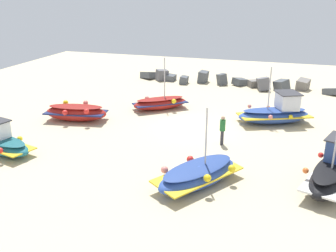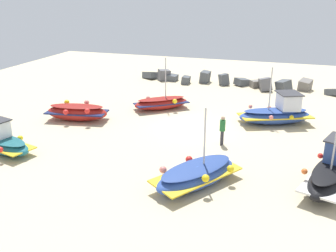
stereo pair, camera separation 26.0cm
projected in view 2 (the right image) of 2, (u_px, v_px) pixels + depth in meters
The scene contains 9 objects.
ground_plane at pixel (197, 127), 24.60m from camera, with size 49.68×49.68×0.00m, color beige.
fishing_boat_0 at pixel (197, 174), 17.28m from camera, with size 3.84×4.73×3.65m.
fishing_boat_1 at pixel (77, 112), 25.73m from camera, with size 4.39×2.38×1.21m.
fishing_boat_2 at pixel (277, 113), 25.12m from camera, with size 5.18×3.80×3.84m.
fishing_boat_3 at pixel (333, 173), 16.91m from camera, with size 3.04×4.88×3.34m.
fishing_boat_4 at pixel (2, 142), 20.71m from camera, with size 4.05×2.45×1.79m.
fishing_boat_5 at pixel (161, 103), 28.13m from camera, with size 4.19×3.82×3.85m.
person_walking at pixel (222, 128), 21.53m from camera, with size 0.32×0.32×1.72m.
breakwater_rocks at pixel (228, 81), 34.98m from camera, with size 18.25×2.86×1.40m.
Camera 2 is at (5.45, -22.52, 8.47)m, focal length 40.91 mm.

